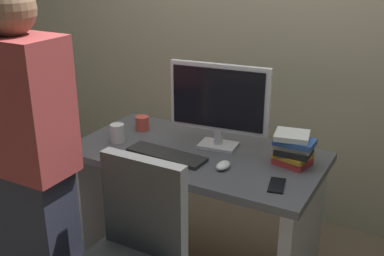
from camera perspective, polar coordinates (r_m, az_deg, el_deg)
desk at (r=2.59m, az=0.54°, el=-7.65°), size 1.31×0.68×0.74m
person_at_desk at (r=2.16m, az=-19.06°, el=-4.97°), size 0.40×0.24×1.64m
monitor at (r=2.46m, az=3.28°, el=3.23°), size 0.54×0.16×0.46m
keyboard at (r=2.43m, az=-3.14°, el=-3.25°), size 0.44×0.16×0.02m
mouse at (r=2.30m, az=3.81°, el=-4.55°), size 0.06×0.10×0.03m
cup_near_keyboard at (r=2.62m, az=-9.03°, el=-0.62°), size 0.08×0.08×0.10m
cup_by_monitor at (r=2.78m, az=-6.04°, el=0.60°), size 0.08×0.08×0.08m
book_stack at (r=2.37m, az=12.16°, el=-2.47°), size 0.21×0.18×0.16m
cell_phone at (r=2.17m, az=10.24°, el=-6.84°), size 0.10×0.16×0.01m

